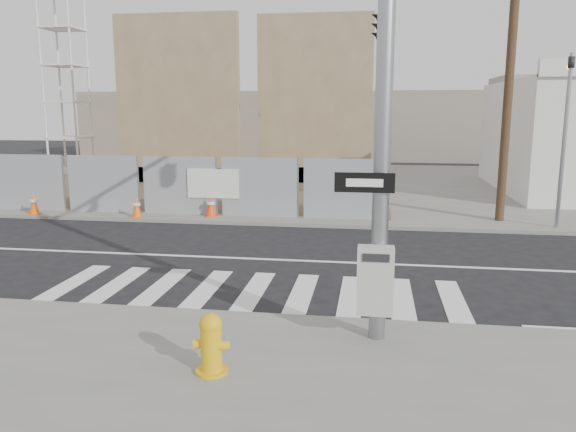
# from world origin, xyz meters

# --- Properties ---
(ground) EXTENTS (100.00, 100.00, 0.00)m
(ground) POSITION_xyz_m (0.00, 0.00, 0.00)
(ground) COLOR black
(ground) RESTS_ON ground
(sidewalk_far) EXTENTS (50.00, 20.00, 0.12)m
(sidewalk_far) POSITION_xyz_m (0.00, 14.00, 0.06)
(sidewalk_far) COLOR slate
(sidewalk_far) RESTS_ON ground
(signal_pole) EXTENTS (0.96, 5.87, 7.00)m
(signal_pole) POSITION_xyz_m (2.49, -2.05, 4.78)
(signal_pole) COLOR gray
(signal_pole) RESTS_ON sidewalk_near
(far_signal_pole) EXTENTS (0.16, 0.20, 5.60)m
(far_signal_pole) POSITION_xyz_m (8.00, 4.60, 3.48)
(far_signal_pole) COLOR gray
(far_signal_pole) RESTS_ON sidewalk_far
(chain_link_fence) EXTENTS (24.60, 0.04, 2.00)m
(chain_link_fence) POSITION_xyz_m (-10.00, 5.00, 1.12)
(chain_link_fence) COLOR gray
(chain_link_fence) RESTS_ON sidewalk_far
(concrete_wall_left) EXTENTS (6.00, 1.30, 8.00)m
(concrete_wall_left) POSITION_xyz_m (-7.00, 13.08, 3.38)
(concrete_wall_left) COLOR #7C664A
(concrete_wall_left) RESTS_ON sidewalk_far
(concrete_wall_right) EXTENTS (5.50, 1.30, 8.00)m
(concrete_wall_right) POSITION_xyz_m (-0.50, 14.08, 3.38)
(concrete_wall_right) COLOR #7C664A
(concrete_wall_right) RESTS_ON sidewalk_far
(crane_tower) EXTENTS (2.60, 2.60, 18.15)m
(crane_tower) POSITION_xyz_m (-15.00, 17.00, 9.02)
(crane_tower) COLOR slate
(crane_tower) RESTS_ON sidewalk_far
(utility_pole_right) EXTENTS (1.60, 0.28, 10.00)m
(utility_pole_right) POSITION_xyz_m (6.50, 5.50, 5.20)
(utility_pole_right) COLOR #453020
(utility_pole_right) RESTS_ON sidewalk_far
(fire_hydrant) EXTENTS (0.56, 0.56, 0.86)m
(fire_hydrant) POSITION_xyz_m (0.25, -6.39, 0.54)
(fire_hydrant) COLOR #E2A80C
(fire_hydrant) RESTS_ON sidewalk_near
(traffic_cone_b) EXTENTS (0.39, 0.39, 0.74)m
(traffic_cone_b) POSITION_xyz_m (-9.21, 4.22, 0.48)
(traffic_cone_b) COLOR #FF620D
(traffic_cone_b) RESTS_ON sidewalk_far
(traffic_cone_c) EXTENTS (0.40, 0.40, 0.69)m
(traffic_cone_c) POSITION_xyz_m (-5.47, 4.22, 0.46)
(traffic_cone_c) COLOR #FF5E0D
(traffic_cone_c) RESTS_ON sidewalk_far
(traffic_cone_d) EXTENTS (0.48, 0.48, 0.71)m
(traffic_cone_d) POSITION_xyz_m (-3.05, 4.76, 0.46)
(traffic_cone_d) COLOR #FB430D
(traffic_cone_d) RESTS_ON sidewalk_far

